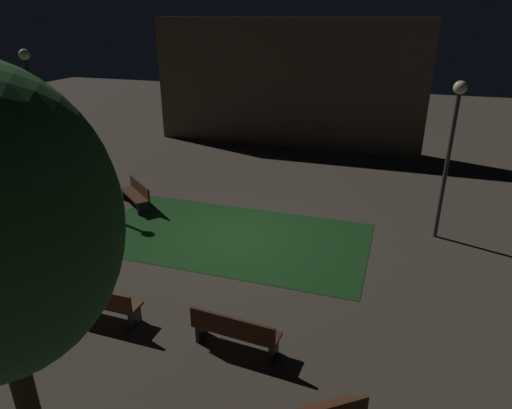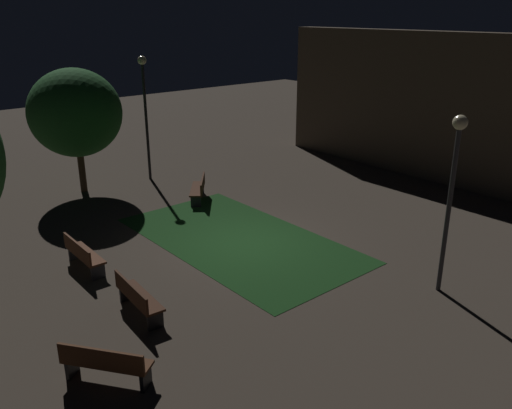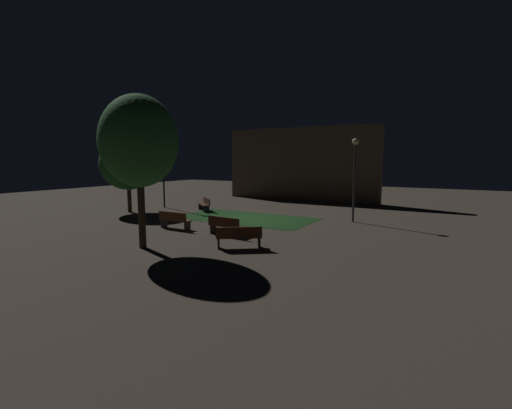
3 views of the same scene
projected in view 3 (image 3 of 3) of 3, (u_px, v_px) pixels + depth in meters
ground_plane at (249, 219)px, 21.43m from camera, size 60.00×60.00×0.00m
grass_lawn at (245, 218)px, 21.62m from camera, size 8.21×4.41×0.01m
bench_back_row at (174, 220)px, 18.23m from camera, size 1.81×0.51×0.88m
bench_front_right at (225, 225)px, 16.64m from camera, size 1.83×0.61×0.88m
bench_by_lamp at (205, 204)px, 24.60m from camera, size 1.70×1.50×0.88m
bench_lawn_edge at (239, 236)px, 14.25m from camera, size 1.74×1.45×0.88m
tree_near_wall at (139, 142)px, 13.92m from camera, size 2.98×2.98×5.96m
tree_lawn_side at (128, 164)px, 23.73m from camera, size 3.56×3.56×4.89m
lamp_post_plaza_west at (163, 160)px, 26.03m from camera, size 0.36×0.36×5.20m
lamp_post_plaza_east at (355, 166)px, 19.93m from camera, size 0.36×0.36×4.63m
building_wall_backdrop at (300, 164)px, 30.84m from camera, size 13.43×0.80×6.13m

